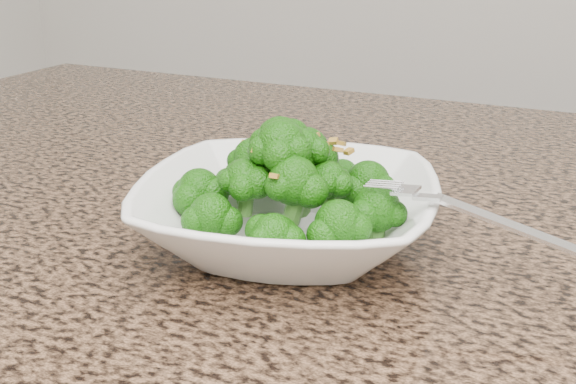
% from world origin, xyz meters
% --- Properties ---
extents(granite_counter, '(1.64, 1.04, 0.03)m').
position_xyz_m(granite_counter, '(0.00, 0.30, 0.89)').
color(granite_counter, brown).
rests_on(granite_counter, cabinet).
extents(bowl, '(0.30, 0.30, 0.06)m').
position_xyz_m(bowl, '(-0.04, 0.22, 0.93)').
color(bowl, white).
rests_on(bowl, granite_counter).
extents(broccoli_pile, '(0.22, 0.22, 0.07)m').
position_xyz_m(broccoli_pile, '(-0.04, 0.22, 1.00)').
color(broccoli_pile, '#1B650B').
rests_on(broccoli_pile, bowl).
extents(garlic_topping, '(0.13, 0.13, 0.01)m').
position_xyz_m(garlic_topping, '(-0.04, 0.22, 1.03)').
color(garlic_topping, '#B2852B').
rests_on(garlic_topping, broccoli_pile).
extents(fork, '(0.18, 0.04, 0.01)m').
position_xyz_m(fork, '(0.08, 0.21, 0.97)').
color(fork, silver).
rests_on(fork, bowl).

